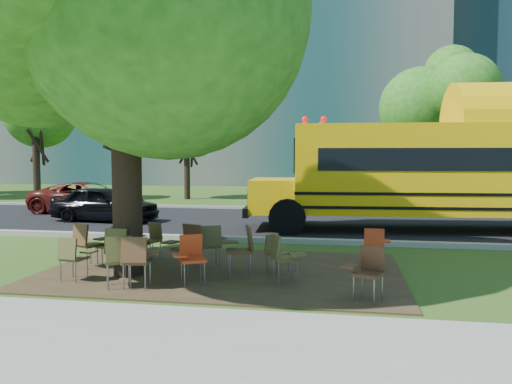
% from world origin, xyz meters
% --- Properties ---
extents(ground, '(160.00, 160.00, 0.00)m').
position_xyz_m(ground, '(0.00, 0.00, 0.00)').
color(ground, '#314816').
rests_on(ground, ground).
extents(sidewalk, '(60.00, 4.00, 0.04)m').
position_xyz_m(sidewalk, '(0.00, -5.00, 0.02)').
color(sidewalk, gray).
rests_on(sidewalk, ground).
extents(dirt_patch, '(7.00, 4.50, 0.03)m').
position_xyz_m(dirt_patch, '(1.00, -0.50, 0.01)').
color(dirt_patch, '#382819').
rests_on(dirt_patch, ground).
extents(asphalt_road, '(80.00, 8.00, 0.04)m').
position_xyz_m(asphalt_road, '(0.00, 7.00, 0.02)').
color(asphalt_road, black).
rests_on(asphalt_road, ground).
extents(kerb_near, '(80.00, 0.25, 0.14)m').
position_xyz_m(kerb_near, '(0.00, 3.00, 0.07)').
color(kerb_near, gray).
rests_on(kerb_near, ground).
extents(kerb_far, '(80.00, 0.25, 0.14)m').
position_xyz_m(kerb_far, '(0.00, 11.10, 0.07)').
color(kerb_far, gray).
rests_on(kerb_far, ground).
extents(building_main, '(38.00, 16.00, 22.00)m').
position_xyz_m(building_main, '(-8.00, 36.00, 11.00)').
color(building_main, '#5F5F5B').
rests_on(building_main, ground).
extents(bg_tree_0, '(5.20, 5.20, 7.18)m').
position_xyz_m(bg_tree_0, '(-12.00, 13.00, 4.57)').
color(bg_tree_0, black).
rests_on(bg_tree_0, ground).
extents(bg_tree_2, '(4.80, 4.80, 6.62)m').
position_xyz_m(bg_tree_2, '(-5.00, 16.00, 4.21)').
color(bg_tree_2, black).
rests_on(bg_tree_2, ground).
extents(bg_tree_3, '(5.60, 5.60, 7.84)m').
position_xyz_m(bg_tree_3, '(8.00, 14.00, 5.03)').
color(bg_tree_3, black).
rests_on(bg_tree_3, ground).
extents(school_bus, '(13.45, 3.89, 3.25)m').
position_xyz_m(school_bus, '(7.70, 5.99, 1.88)').
color(school_bus, '#E2AE07').
rests_on(school_bus, ground).
extents(chair_0, '(0.61, 0.49, 0.84)m').
position_xyz_m(chair_0, '(-1.46, -1.82, 0.52)').
color(chair_0, '#4E4822').
rests_on(chair_0, ground).
extents(chair_1, '(0.77, 0.61, 0.95)m').
position_xyz_m(chair_1, '(-1.77, -0.75, 0.58)').
color(chair_1, '#4F331C').
rests_on(chair_1, ground).
extents(chair_2, '(0.64, 0.77, 0.95)m').
position_xyz_m(chair_2, '(-0.42, -2.09, 0.58)').
color(chair_2, '#504C22').
rests_on(chair_2, ground).
extents(chair_3, '(0.77, 0.61, 0.96)m').
position_xyz_m(chair_3, '(0.36, -0.77, 0.59)').
color(chair_3, '#422A17').
rests_on(chair_3, ground).
extents(chair_4, '(0.63, 0.63, 0.94)m').
position_xyz_m(chair_4, '(-0.10, -2.10, 0.58)').
color(chair_4, '#4D311B').
rests_on(chair_4, ground).
extents(chair_5, '(0.61, 0.72, 0.90)m').
position_xyz_m(chair_5, '(0.70, -1.62, 0.55)').
color(chair_5, red).
rests_on(chair_5, ground).
extents(chair_6, '(0.73, 0.67, 0.98)m').
position_xyz_m(chair_6, '(1.48, -0.88, 0.60)').
color(chair_6, '#3F2D16').
rests_on(chair_6, ground).
extents(chair_7, '(0.70, 0.61, 0.90)m').
position_xyz_m(chair_7, '(2.32, -1.31, 0.55)').
color(chair_7, '#483F1F').
rests_on(chair_7, ground).
extents(chair_8, '(0.51, 0.60, 0.87)m').
position_xyz_m(chair_8, '(-1.34, -0.52, 0.54)').
color(chair_8, brown).
rests_on(chair_8, ground).
extents(chair_9, '(0.67, 0.53, 0.82)m').
position_xyz_m(chair_9, '(-0.86, 0.40, 0.51)').
color(chair_9, '#4A4020').
rests_on(chair_9, ground).
extents(chair_10, '(0.45, 0.49, 0.77)m').
position_xyz_m(chair_10, '(-1.02, 0.21, 0.47)').
color(chair_10, '#4C4421').
rests_on(chair_10, ground).
extents(chair_11, '(0.62, 0.73, 0.91)m').
position_xyz_m(chair_11, '(0.71, -0.29, 0.56)').
color(chair_11, '#4A4720').
rests_on(chair_11, ground).
extents(chair_12, '(0.51, 0.65, 0.77)m').
position_xyz_m(chair_12, '(2.06, -0.46, 0.48)').
color(chair_12, brown).
rests_on(chair_12, ground).
extents(chair_13, '(0.55, 0.50, 0.86)m').
position_xyz_m(chair_13, '(4.01, 0.20, 0.53)').
color(chair_13, '#AF3312').
rests_on(chair_13, ground).
extents(chair_14, '(0.65, 0.56, 0.96)m').
position_xyz_m(chair_14, '(-0.77, -1.33, 0.59)').
color(chair_14, '#4C4821').
rests_on(chair_14, ground).
extents(chair_15, '(0.71, 0.56, 0.87)m').
position_xyz_m(chair_15, '(3.76, -2.11, 0.54)').
color(chair_15, '#482A19').
rests_on(chair_15, ground).
extents(black_car, '(3.89, 1.85, 1.28)m').
position_xyz_m(black_car, '(-4.87, 6.20, 0.64)').
color(black_car, black).
rests_on(black_car, ground).
extents(bg_car_red, '(4.62, 2.21, 1.27)m').
position_xyz_m(bg_car_red, '(-6.80, 8.57, 0.64)').
color(bg_car_red, '#52140E').
rests_on(bg_car_red, ground).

